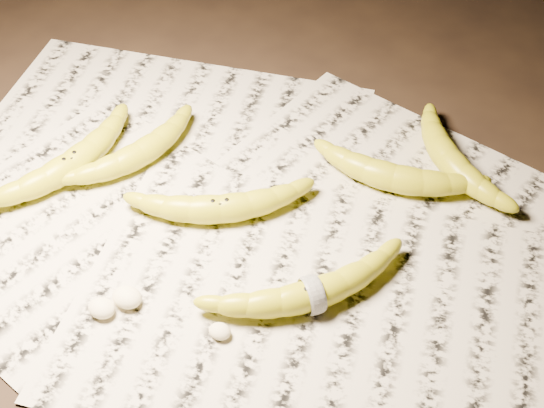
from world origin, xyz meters
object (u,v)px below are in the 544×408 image
at_px(banana_taped, 312,293).
at_px(banana_upper_b, 449,158).
at_px(banana_left_a, 70,163).
at_px(banana_upper_a, 395,176).
at_px(banana_left_b, 139,152).
at_px(banana_center, 220,207).

bearing_deg(banana_taped, banana_upper_b, 29.15).
bearing_deg(banana_upper_b, banana_left_a, -109.82).
bearing_deg(banana_upper_a, banana_left_b, -168.93).
height_order(banana_taped, banana_upper_a, banana_upper_a).
bearing_deg(banana_left_a, banana_upper_b, -48.36).
xyz_separation_m(banana_left_b, banana_upper_b, (0.39, 0.17, 0.00)).
relative_size(banana_center, banana_upper_b, 1.12).
bearing_deg(banana_taped, banana_left_a, 125.49).
xyz_separation_m(banana_left_b, banana_taped, (0.31, -0.12, 0.00)).
bearing_deg(banana_taped, banana_left_b, 113.29).
bearing_deg(banana_center, banana_taped, -56.54).
distance_m(banana_taped, banana_upper_a, 0.23).
relative_size(banana_center, banana_upper_a, 1.04).
height_order(banana_left_a, banana_center, same).
distance_m(banana_left_a, banana_taped, 0.39).
relative_size(banana_center, banana_taped, 0.93).
xyz_separation_m(banana_left_a, banana_center, (0.22, 0.01, -0.00)).
relative_size(banana_left_a, banana_upper_b, 1.20).
height_order(banana_center, banana_taped, same).
height_order(banana_center, banana_upper_a, same).
distance_m(banana_upper_a, banana_upper_b, 0.09).
xyz_separation_m(banana_left_a, banana_taped, (0.38, -0.07, -0.00)).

